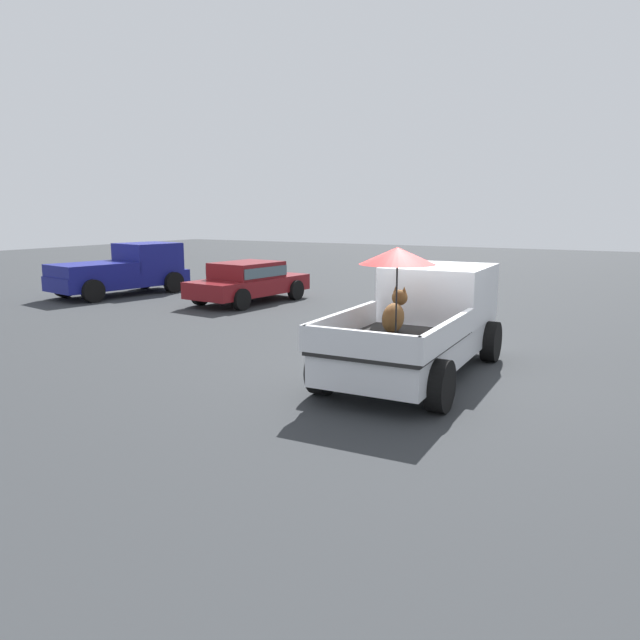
{
  "coord_description": "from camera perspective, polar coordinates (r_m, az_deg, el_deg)",
  "views": [
    {
      "loc": [
        -10.12,
        -3.75,
        2.96
      ],
      "look_at": [
        -1.18,
        1.31,
        1.1
      ],
      "focal_mm": 33.92,
      "sensor_mm": 36.0,
      "label": 1
    }
  ],
  "objects": [
    {
      "name": "ground_plane",
      "position": [
        11.19,
        8.91,
        -5.2
      ],
      "size": [
        80.0,
        80.0,
        0.0
      ],
      "primitive_type": "plane",
      "color": "#2D3033"
    },
    {
      "name": "parked_sedan_far",
      "position": [
        19.87,
        -6.78,
        3.77
      ],
      "size": [
        4.45,
        2.3,
        1.33
      ],
      "rotation": [
        0.0,
        0.0,
        -0.1
      ],
      "color": "black",
      "rests_on": "ground"
    },
    {
      "name": "pickup_truck_red",
      "position": [
        22.8,
        -17.93,
        4.51
      ],
      "size": [
        5.05,
        2.84,
        1.8
      ],
      "rotation": [
        0.0,
        0.0,
        -0.18
      ],
      "color": "black",
      "rests_on": "ground"
    },
    {
      "name": "pickup_truck_main",
      "position": [
        11.4,
        9.75,
        0.08
      ],
      "size": [
        5.11,
        2.38,
        2.38
      ],
      "rotation": [
        0.0,
        0.0,
        0.03
      ],
      "color": "black",
      "rests_on": "ground"
    }
  ]
}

